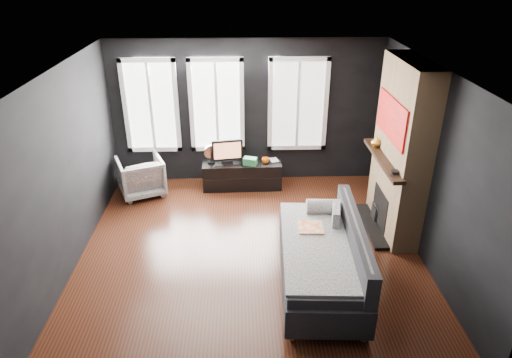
{
  "coord_description": "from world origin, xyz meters",
  "views": [
    {
      "loc": [
        -0.11,
        -5.66,
        3.99
      ],
      "look_at": [
        0.1,
        0.3,
        1.05
      ],
      "focal_mm": 32.0,
      "sensor_mm": 36.0,
      "label": 1
    }
  ],
  "objects_px": {
    "book": "(270,156)",
    "mantel_vase": "(376,142)",
    "sofa": "(321,254)",
    "monitor": "(227,150)",
    "media_console": "(242,175)",
    "armchair": "(141,174)",
    "mug": "(265,160)"
  },
  "relations": [
    {
      "from": "book",
      "to": "mantel_vase",
      "type": "relative_size",
      "value": 1.16
    },
    {
      "from": "sofa",
      "to": "monitor",
      "type": "distance_m",
      "value": 3.18
    },
    {
      "from": "mantel_vase",
      "to": "monitor",
      "type": "bearing_deg",
      "value": 156.53
    },
    {
      "from": "media_console",
      "to": "monitor",
      "type": "distance_m",
      "value": 0.58
    },
    {
      "from": "sofa",
      "to": "book",
      "type": "height_order",
      "value": "sofa"
    },
    {
      "from": "armchair",
      "to": "book",
      "type": "xyz_separation_m",
      "value": [
        2.38,
        0.28,
        0.21
      ]
    },
    {
      "from": "book",
      "to": "armchair",
      "type": "bearing_deg",
      "value": -173.34
    },
    {
      "from": "armchair",
      "to": "mug",
      "type": "distance_m",
      "value": 2.3
    },
    {
      "from": "media_console",
      "to": "book",
      "type": "distance_m",
      "value": 0.64
    },
    {
      "from": "media_console",
      "to": "monitor",
      "type": "xyz_separation_m",
      "value": [
        -0.27,
        -0.0,
        0.51
      ]
    },
    {
      "from": "media_console",
      "to": "mantel_vase",
      "type": "bearing_deg",
      "value": -27.06
    },
    {
      "from": "sofa",
      "to": "armchair",
      "type": "relative_size",
      "value": 2.84
    },
    {
      "from": "sofa",
      "to": "media_console",
      "type": "bearing_deg",
      "value": 112.44
    },
    {
      "from": "media_console",
      "to": "mug",
      "type": "xyz_separation_m",
      "value": [
        0.44,
        -0.03,
        0.32
      ]
    },
    {
      "from": "mug",
      "to": "monitor",
      "type": "bearing_deg",
      "value": 177.81
    },
    {
      "from": "book",
      "to": "mantel_vase",
      "type": "distance_m",
      "value": 2.09
    },
    {
      "from": "book",
      "to": "mantel_vase",
      "type": "height_order",
      "value": "mantel_vase"
    },
    {
      "from": "book",
      "to": "sofa",
      "type": "bearing_deg",
      "value": -80.92
    },
    {
      "from": "armchair",
      "to": "media_console",
      "type": "height_order",
      "value": "armchair"
    },
    {
      "from": "mantel_vase",
      "to": "sofa",
      "type": "bearing_deg",
      "value": -121.75
    },
    {
      "from": "sofa",
      "to": "mug",
      "type": "bearing_deg",
      "value": 104.49
    },
    {
      "from": "armchair",
      "to": "mantel_vase",
      "type": "height_order",
      "value": "mantel_vase"
    },
    {
      "from": "media_console",
      "to": "book",
      "type": "bearing_deg",
      "value": 6.41
    },
    {
      "from": "media_console",
      "to": "mantel_vase",
      "type": "height_order",
      "value": "mantel_vase"
    },
    {
      "from": "media_console",
      "to": "book",
      "type": "relative_size",
      "value": 7.36
    },
    {
      "from": "monitor",
      "to": "book",
      "type": "xyz_separation_m",
      "value": [
        0.8,
        0.07,
        -0.16
      ]
    },
    {
      "from": "sofa",
      "to": "mantel_vase",
      "type": "relative_size",
      "value": 12.95
    },
    {
      "from": "book",
      "to": "mantel_vase",
      "type": "bearing_deg",
      "value": -34.72
    },
    {
      "from": "media_console",
      "to": "book",
      "type": "xyz_separation_m",
      "value": [
        0.54,
        0.07,
        0.35
      ]
    },
    {
      "from": "sofa",
      "to": "armchair",
      "type": "distance_m",
      "value": 3.92
    },
    {
      "from": "armchair",
      "to": "mug",
      "type": "height_order",
      "value": "armchair"
    },
    {
      "from": "book",
      "to": "mug",
      "type": "bearing_deg",
      "value": -135.06
    }
  ]
}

